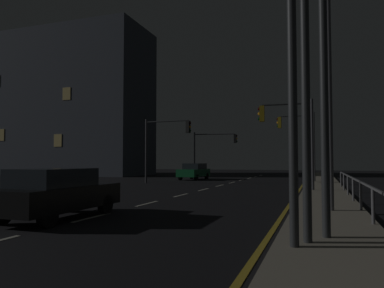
{
  "coord_description": "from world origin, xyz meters",
  "views": [
    {
      "loc": [
        6.86,
        -1.03,
        1.8
      ],
      "look_at": [
        -0.97,
        21.58,
        2.92
      ],
      "focal_mm": 34.19,
      "sensor_mm": 36.0,
      "label": 1
    }
  ],
  "objects_px": {
    "street_lamp_median": "(313,37)",
    "traffic_light_near_left": "(298,134)",
    "traffic_light_overhead_east": "(165,137)",
    "building_distant": "(56,105)",
    "car_oncoming": "(194,171)",
    "street_lamp_corner": "(301,9)",
    "car": "(57,193)",
    "traffic_light_near_right": "(288,127)",
    "traffic_light_far_center": "(214,145)",
    "street_lamp_far_end": "(325,17)",
    "street_lamp_mid_block": "(323,77)"
  },
  "relations": [
    {
      "from": "car",
      "to": "traffic_light_far_center",
      "type": "bearing_deg",
      "value": 96.21
    },
    {
      "from": "car_oncoming",
      "to": "traffic_light_overhead_east",
      "type": "bearing_deg",
      "value": -91.71
    },
    {
      "from": "street_lamp_far_end",
      "to": "building_distant",
      "type": "relative_size",
      "value": 0.33
    },
    {
      "from": "car_oncoming",
      "to": "traffic_light_overhead_east",
      "type": "height_order",
      "value": "traffic_light_overhead_east"
    },
    {
      "from": "car_oncoming",
      "to": "street_lamp_mid_block",
      "type": "xyz_separation_m",
      "value": [
        11.63,
        -20.63,
        3.82
      ]
    },
    {
      "from": "car_oncoming",
      "to": "traffic_light_far_center",
      "type": "relative_size",
      "value": 0.9
    },
    {
      "from": "car",
      "to": "street_lamp_corner",
      "type": "xyz_separation_m",
      "value": [
        7.41,
        -1.78,
        4.08
      ]
    },
    {
      "from": "street_lamp_corner",
      "to": "street_lamp_median",
      "type": "distance_m",
      "value": 0.7
    },
    {
      "from": "street_lamp_far_end",
      "to": "street_lamp_corner",
      "type": "distance_m",
      "value": 1.24
    },
    {
      "from": "street_lamp_mid_block",
      "to": "traffic_light_overhead_east",
      "type": "bearing_deg",
      "value": 130.11
    },
    {
      "from": "traffic_light_far_center",
      "to": "traffic_light_near_left",
      "type": "bearing_deg",
      "value": -36.51
    },
    {
      "from": "traffic_light_overhead_east",
      "to": "street_lamp_median",
      "type": "relative_size",
      "value": 0.78
    },
    {
      "from": "street_lamp_corner",
      "to": "street_lamp_median",
      "type": "bearing_deg",
      "value": -29.34
    },
    {
      "from": "car",
      "to": "car_oncoming",
      "type": "height_order",
      "value": "same"
    },
    {
      "from": "car",
      "to": "traffic_light_far_center",
      "type": "xyz_separation_m",
      "value": [
        -3.2,
        29.4,
        2.77
      ]
    },
    {
      "from": "traffic_light_near_left",
      "to": "street_lamp_corner",
      "type": "relative_size",
      "value": 0.71
    },
    {
      "from": "street_lamp_far_end",
      "to": "street_lamp_median",
      "type": "bearing_deg",
      "value": -101.19
    },
    {
      "from": "traffic_light_near_right",
      "to": "traffic_light_far_center",
      "type": "height_order",
      "value": "traffic_light_near_right"
    },
    {
      "from": "traffic_light_near_right",
      "to": "street_lamp_corner",
      "type": "bearing_deg",
      "value": -84.62
    },
    {
      "from": "street_lamp_corner",
      "to": "traffic_light_near_right",
      "type": "bearing_deg",
      "value": 95.38
    },
    {
      "from": "car",
      "to": "traffic_light_near_left",
      "type": "distance_m",
      "value": 23.55
    },
    {
      "from": "traffic_light_near_right",
      "to": "traffic_light_overhead_east",
      "type": "relative_size",
      "value": 1.01
    },
    {
      "from": "car",
      "to": "traffic_light_far_center",
      "type": "relative_size",
      "value": 0.88
    },
    {
      "from": "street_lamp_mid_block",
      "to": "street_lamp_far_end",
      "type": "relative_size",
      "value": 0.88
    },
    {
      "from": "car_oncoming",
      "to": "traffic_light_far_center",
      "type": "height_order",
      "value": "traffic_light_far_center"
    },
    {
      "from": "street_lamp_median",
      "to": "traffic_light_near_left",
      "type": "bearing_deg",
      "value": 93.56
    },
    {
      "from": "traffic_light_far_center",
      "to": "traffic_light_near_left",
      "type": "relative_size",
      "value": 0.88
    },
    {
      "from": "traffic_light_near_right",
      "to": "traffic_light_overhead_east",
      "type": "distance_m",
      "value": 11.09
    },
    {
      "from": "street_lamp_corner",
      "to": "street_lamp_median",
      "type": "relative_size",
      "value": 1.2
    },
    {
      "from": "street_lamp_corner",
      "to": "street_lamp_median",
      "type": "xyz_separation_m",
      "value": [
        0.23,
        -0.13,
        -0.65
      ]
    },
    {
      "from": "traffic_light_overhead_east",
      "to": "building_distant",
      "type": "relative_size",
      "value": 0.21
    },
    {
      "from": "car_oncoming",
      "to": "street_lamp_corner",
      "type": "xyz_separation_m",
      "value": [
        11.13,
        -25.95,
        4.08
      ]
    },
    {
      "from": "traffic_light_far_center",
      "to": "traffic_light_overhead_east",
      "type": "xyz_separation_m",
      "value": [
        -0.72,
        -11.83,
        0.12
      ]
    },
    {
      "from": "traffic_light_near_right",
      "to": "street_lamp_mid_block",
      "type": "distance_m",
      "value": 9.39
    },
    {
      "from": "car_oncoming",
      "to": "street_lamp_far_end",
      "type": "relative_size",
      "value": 0.53
    },
    {
      "from": "street_lamp_mid_block",
      "to": "street_lamp_corner",
      "type": "distance_m",
      "value": 5.35
    },
    {
      "from": "street_lamp_mid_block",
      "to": "street_lamp_far_end",
      "type": "distance_m",
      "value": 4.22
    },
    {
      "from": "street_lamp_median",
      "to": "traffic_light_near_right",
      "type": "bearing_deg",
      "value": 96.23
    },
    {
      "from": "traffic_light_overhead_east",
      "to": "street_lamp_far_end",
      "type": "distance_m",
      "value": 21.76
    },
    {
      "from": "car_oncoming",
      "to": "street_lamp_median",
      "type": "distance_m",
      "value": 28.65
    },
    {
      "from": "street_lamp_far_end",
      "to": "traffic_light_near_right",
      "type": "bearing_deg",
      "value": 97.86
    },
    {
      "from": "street_lamp_far_end",
      "to": "street_lamp_median",
      "type": "height_order",
      "value": "street_lamp_far_end"
    },
    {
      "from": "car",
      "to": "car_oncoming",
      "type": "distance_m",
      "value": 24.46
    },
    {
      "from": "traffic_light_near_right",
      "to": "street_lamp_corner",
      "type": "relative_size",
      "value": 0.66
    },
    {
      "from": "car_oncoming",
      "to": "traffic_light_near_left",
      "type": "bearing_deg",
      "value": -9.64
    },
    {
      "from": "traffic_light_overhead_east",
      "to": "building_distant",
      "type": "distance_m",
      "value": 25.99
    },
    {
      "from": "traffic_light_near_right",
      "to": "street_lamp_far_end",
      "type": "relative_size",
      "value": 0.62
    },
    {
      "from": "car_oncoming",
      "to": "traffic_light_near_left",
      "type": "xyz_separation_m",
      "value": [
        9.85,
        -1.67,
        3.29
      ]
    },
    {
      "from": "traffic_light_overhead_east",
      "to": "street_lamp_mid_block",
      "type": "bearing_deg",
      "value": -49.89
    },
    {
      "from": "building_distant",
      "to": "traffic_light_near_right",
      "type": "bearing_deg",
      "value": -29.76
    }
  ]
}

